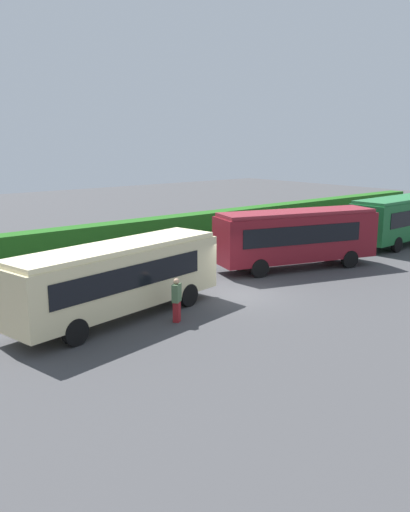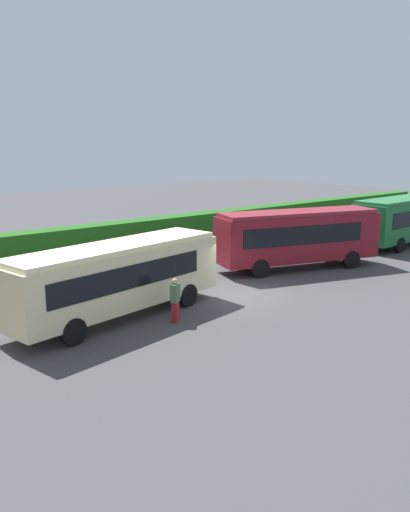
% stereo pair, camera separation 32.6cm
% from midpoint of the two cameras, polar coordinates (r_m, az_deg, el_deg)
% --- Properties ---
extents(ground_plane, '(107.54, 107.54, 0.00)m').
position_cam_midpoint_polar(ground_plane, '(25.49, 3.21, -4.07)').
color(ground_plane, '#424244').
extents(bus_cream, '(9.96, 4.06, 3.04)m').
position_cam_midpoint_polar(bus_cream, '(22.06, -9.52, -2.08)').
color(bus_cream, beige).
rests_on(bus_cream, ground_plane).
extents(bus_maroon, '(9.51, 4.97, 3.26)m').
position_cam_midpoint_polar(bus_maroon, '(30.57, 9.29, 2.13)').
color(bus_maroon, maroon).
rests_on(bus_maroon, ground_plane).
extents(bus_green, '(10.65, 2.84, 3.25)m').
position_cam_midpoint_polar(bus_green, '(39.95, 20.19, 3.90)').
color(bus_green, '#19602D').
rests_on(bus_green, ground_plane).
extents(person_left, '(0.52, 0.47, 1.78)m').
position_cam_midpoint_polar(person_left, '(21.56, -3.43, -4.53)').
color(person_left, maroon).
rests_on(person_left, ground_plane).
extents(person_center, '(0.40, 0.47, 1.68)m').
position_cam_midpoint_polar(person_center, '(33.72, 6.12, 1.47)').
color(person_center, maroon).
rests_on(person_center, ground_plane).
extents(hedge_row, '(65.77, 1.39, 1.99)m').
position_cam_midpoint_polar(hedge_row, '(34.50, -10.20, 1.77)').
color(hedge_row, '#205E19').
rests_on(hedge_row, ground_plane).
extents(traffic_cone, '(0.36, 0.36, 0.60)m').
position_cam_midpoint_polar(traffic_cone, '(47.44, 20.29, 3.19)').
color(traffic_cone, orange).
rests_on(traffic_cone, ground_plane).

